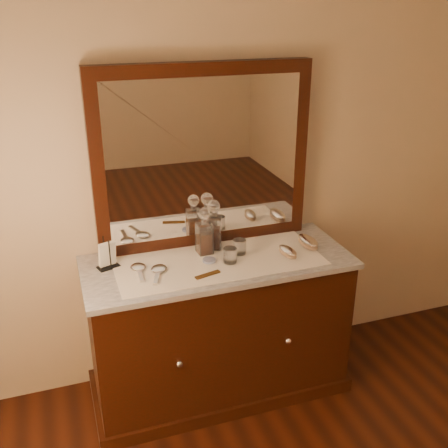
{
  "coord_description": "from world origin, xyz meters",
  "views": [
    {
      "loc": [
        -0.78,
        -0.43,
        2.13
      ],
      "look_at": [
        0.0,
        1.85,
        1.1
      ],
      "focal_mm": 41.95,
      "sensor_mm": 36.0,
      "label": 1
    }
  ],
  "objects": [
    {
      "name": "dresser_cabinet",
      "position": [
        0.0,
        1.96,
        0.41
      ],
      "size": [
        1.4,
        0.55,
        0.82
      ],
      "primitive_type": "cube",
      "color": "black",
      "rests_on": "floor"
    },
    {
      "name": "dresser_plinth",
      "position": [
        0.0,
        1.96,
        0.04
      ],
      "size": [
        1.46,
        0.59,
        0.08
      ],
      "primitive_type": "cube",
      "color": "black",
      "rests_on": "floor"
    },
    {
      "name": "knob_left",
      "position": [
        -0.3,
        1.67,
        0.45
      ],
      "size": [
        0.04,
        0.04,
        0.04
      ],
      "primitive_type": "sphere",
      "color": "silver",
      "rests_on": "dresser_cabinet"
    },
    {
      "name": "knob_right",
      "position": [
        0.3,
        1.67,
        0.45
      ],
      "size": [
        0.04,
        0.04,
        0.04
      ],
      "primitive_type": "sphere",
      "color": "silver",
      "rests_on": "dresser_cabinet"
    },
    {
      "name": "marble_top",
      "position": [
        0.0,
        1.96,
        0.83
      ],
      "size": [
        1.44,
        0.59,
        0.03
      ],
      "primitive_type": "cube",
      "color": "silver",
      "rests_on": "dresser_cabinet"
    },
    {
      "name": "mirror_frame",
      "position": [
        0.0,
        2.2,
        1.35
      ],
      "size": [
        1.2,
        0.08,
        1.0
      ],
      "primitive_type": "cube",
      "color": "black",
      "rests_on": "marble_top"
    },
    {
      "name": "mirror_glass",
      "position": [
        0.0,
        2.17,
        1.35
      ],
      "size": [
        1.06,
        0.01,
        0.86
      ],
      "primitive_type": "cube",
      "color": "white",
      "rests_on": "marble_top"
    },
    {
      "name": "lace_runner",
      "position": [
        0.0,
        1.94,
        0.85
      ],
      "size": [
        1.1,
        0.45,
        0.0
      ],
      "primitive_type": "cube",
      "color": "white",
      "rests_on": "marble_top"
    },
    {
      "name": "pin_dish",
      "position": [
        -0.05,
        1.95,
        0.86
      ],
      "size": [
        0.09,
        0.09,
        0.01
      ],
      "primitive_type": "cylinder",
      "rotation": [
        0.0,
        0.0,
        0.29
      ],
      "color": "silver",
      "rests_on": "lace_runner"
    },
    {
      "name": "comb",
      "position": [
        -0.11,
        1.8,
        0.86
      ],
      "size": [
        0.14,
        0.06,
        0.01
      ],
      "primitive_type": "cube",
      "rotation": [
        0.0,
        0.0,
        0.25
      ],
      "color": "brown",
      "rests_on": "lace_runner"
    },
    {
      "name": "napkin_rack",
      "position": [
        -0.57,
        2.06,
        0.92
      ],
      "size": [
        0.13,
        0.1,
        0.17
      ],
      "color": "black",
      "rests_on": "marble_top"
    },
    {
      "name": "decanter_left",
      "position": [
        -0.04,
        2.06,
        0.96
      ],
      "size": [
        0.08,
        0.08,
        0.27
      ],
      "color": "#8F3D14",
      "rests_on": "lace_runner"
    },
    {
      "name": "decanter_right",
      "position": [
        0.02,
        2.1,
        0.96
      ],
      "size": [
        0.11,
        0.11,
        0.28
      ],
      "color": "#8F3D14",
      "rests_on": "lace_runner"
    },
    {
      "name": "brush_near",
      "position": [
        0.38,
        1.88,
        0.87
      ],
      "size": [
        0.08,
        0.15,
        0.04
      ],
      "color": "tan",
      "rests_on": "lace_runner"
    },
    {
      "name": "brush_far",
      "position": [
        0.53,
        1.95,
        0.88
      ],
      "size": [
        0.08,
        0.18,
        0.05
      ],
      "color": "tan",
      "rests_on": "lace_runner"
    },
    {
      "name": "hand_mirror_outer",
      "position": [
        -0.43,
        1.97,
        0.86
      ],
      "size": [
        0.08,
        0.21,
        0.02
      ],
      "color": "silver",
      "rests_on": "lace_runner"
    },
    {
      "name": "hand_mirror_inner",
      "position": [
        -0.33,
        1.92,
        0.86
      ],
      "size": [
        0.12,
        0.21,
        0.02
      ],
      "color": "silver",
      "rests_on": "lace_runner"
    },
    {
      "name": "tumblers",
      "position": [
        0.09,
        1.94,
        0.89
      ],
      "size": [
        0.16,
        0.15,
        0.08
      ],
      "color": "white",
      "rests_on": "lace_runner"
    }
  ]
}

